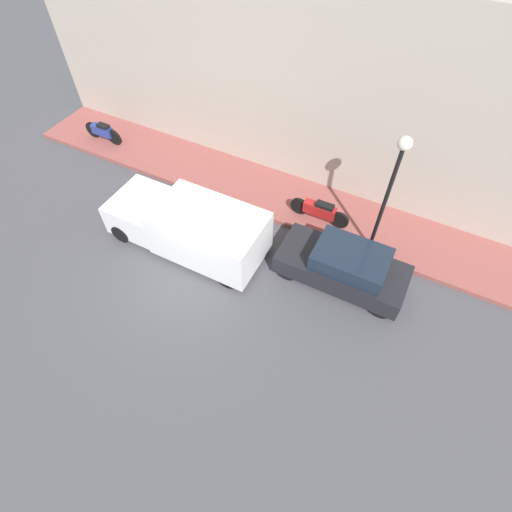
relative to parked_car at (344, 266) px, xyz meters
name	(u,v)px	position (x,y,z in m)	size (l,w,h in m)	color
ground_plane	(193,273)	(-1.93, 4.20, -0.65)	(60.00, 60.00, 0.00)	#47474C
sidewalk	(257,188)	(2.47, 4.20, -0.57)	(2.47, 19.35, 0.16)	#934C47
building_facade	(276,87)	(3.85, 4.20, 2.75)	(0.30, 19.35, 6.79)	#B2A899
parked_car	(344,266)	(0.00, 0.00, 0.00)	(1.66, 3.88, 1.36)	black
delivery_van	(188,226)	(-0.92, 4.92, 0.22)	(2.06, 5.21, 1.70)	white
motorcycle_red	(320,211)	(1.93, 1.53, -0.05)	(0.30, 2.10, 0.80)	#B21E1E
motorcycle_blue	(103,131)	(2.13, 11.18, -0.06)	(0.30, 1.79, 0.78)	navy
streetlamp	(394,175)	(1.56, -0.42, 2.49)	(0.39, 0.39, 4.19)	black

